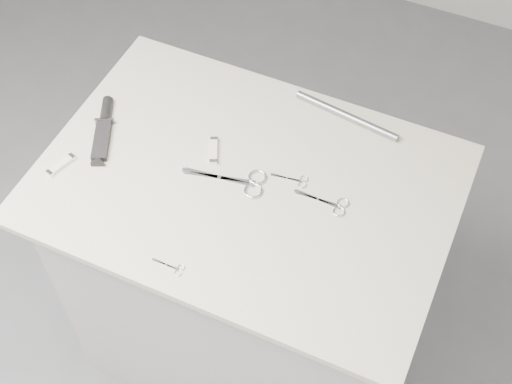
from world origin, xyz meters
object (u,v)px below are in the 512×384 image
at_px(large_shears, 243,182).
at_px(metal_rail, 347,116).
at_px(embroidery_scissors_b, 295,180).
at_px(sheathed_knife, 104,127).
at_px(plinth, 248,278).
at_px(pocket_knife_a, 61,165).
at_px(pocket_knife_b, 214,151).
at_px(embroidery_scissors_a, 331,204).
at_px(tiny_scissors, 172,267).

height_order(large_shears, metal_rail, metal_rail).
relative_size(embroidery_scissors_b, sheathed_knife, 0.47).
height_order(plinth, pocket_knife_a, pocket_knife_a).
height_order(plinth, pocket_knife_b, pocket_knife_b).
height_order(large_shears, embroidery_scissors_b, large_shears).
relative_size(embroidery_scissors_a, pocket_knife_b, 1.59).
height_order(embroidery_scissors_a, metal_rail, metal_rail).
relative_size(embroidery_scissors_a, pocket_knife_a, 1.63).
xyz_separation_m(embroidery_scissors_b, sheathed_knife, (-0.51, -0.05, 0.01)).
bearing_deg(sheathed_knife, plinth, -115.45).
relative_size(plinth, embroidery_scissors_b, 9.69).
xyz_separation_m(embroidery_scissors_b, metal_rail, (0.04, 0.24, 0.01)).
distance_m(tiny_scissors, pocket_knife_a, 0.41).
xyz_separation_m(large_shears, pocket_knife_a, (-0.43, -0.14, 0.00)).
bearing_deg(embroidery_scissors_b, pocket_knife_b, 172.30).
relative_size(embroidery_scissors_a, metal_rail, 0.45).
relative_size(embroidery_scissors_a, embroidery_scissors_b, 1.41).
height_order(sheathed_knife, metal_rail, sheathed_knife).
bearing_deg(metal_rail, embroidery_scissors_a, -77.05).
bearing_deg(sheathed_knife, metal_rail, -87.06).
relative_size(plinth, sheathed_knife, 4.51).
bearing_deg(pocket_knife_a, plinth, -54.16).
relative_size(tiny_scissors, pocket_knife_b, 0.93).
bearing_deg(pocket_knife_b, tiny_scissors, 165.83).
height_order(plinth, embroidery_scissors_a, embroidery_scissors_a).
xyz_separation_m(plinth, tiny_scissors, (-0.05, -0.29, 0.47)).
bearing_deg(embroidery_scissors_a, large_shears, -173.13).
distance_m(plinth, metal_rail, 0.58).
height_order(plinth, metal_rail, metal_rail).
height_order(embroidery_scissors_a, embroidery_scissors_b, same).
bearing_deg(plinth, embroidery_scissors_b, 26.14).
distance_m(sheathed_knife, pocket_knife_a, 0.15).
height_order(large_shears, tiny_scissors, large_shears).
relative_size(plinth, large_shears, 4.37).
height_order(large_shears, embroidery_scissors_a, large_shears).
relative_size(plinth, pocket_knife_b, 10.92).
bearing_deg(pocket_knife_a, sheathed_knife, 5.87).
bearing_deg(large_shears, plinth, 28.53).
bearing_deg(plinth, metal_rail, 63.21).
distance_m(embroidery_scissors_a, sheathed_knife, 0.62).
relative_size(sheathed_knife, metal_rail, 0.68).
xyz_separation_m(tiny_scissors, pocket_knife_b, (-0.06, 0.34, 0.00)).
xyz_separation_m(plinth, embroidery_scissors_a, (0.21, 0.02, 0.47)).
relative_size(large_shears, tiny_scissors, 2.70).
xyz_separation_m(plinth, sheathed_knife, (-0.40, 0.00, 0.48)).
distance_m(large_shears, tiny_scissors, 0.28).
xyz_separation_m(pocket_knife_b, metal_rail, (0.26, 0.24, 0.00)).
height_order(pocket_knife_a, pocket_knife_b, pocket_knife_b).
xyz_separation_m(embroidery_scissors_a, embroidery_scissors_b, (-0.11, 0.03, -0.00)).
bearing_deg(sheathed_knife, large_shears, -116.30).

